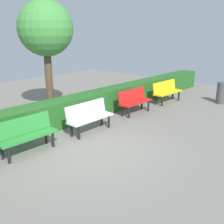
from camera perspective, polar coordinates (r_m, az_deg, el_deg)
ground_plane at (r=7.02m, az=-5.34°, el=-7.45°), size 20.18×20.18×0.00m
bench_yellow at (r=11.40m, az=11.30°, el=4.38°), size 1.55×0.51×0.86m
bench_red at (r=9.71m, az=4.68°, el=2.48°), size 1.42×0.47×0.86m
bench_white at (r=7.95m, az=-4.81°, el=-0.78°), size 1.52×0.48×0.86m
bench_green at (r=6.91m, az=-17.48°, el=-4.28°), size 1.51×0.47×0.86m
hedge_row at (r=8.80m, az=-8.94°, el=0.32°), size 16.18×0.72×0.81m
tree_near at (r=9.72m, az=-13.67°, el=16.39°), size 1.85×1.85×3.84m
trash_bin at (r=11.87m, az=21.93°, el=3.72°), size 0.41×0.41×0.86m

